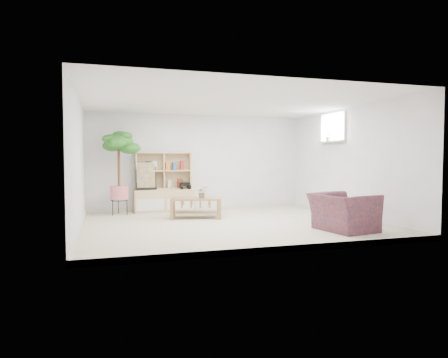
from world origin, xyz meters
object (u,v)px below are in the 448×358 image
object	(u,v)px
floor_tree	(119,173)
armchair	(343,210)
storage_unit	(164,182)
coffee_table	(196,208)

from	to	relation	value
floor_tree	armchair	bearing A→B (deg)	-40.63
storage_unit	floor_tree	distance (m)	1.13
coffee_table	floor_tree	distance (m)	2.01
coffee_table	armchair	xyz separation A→B (m)	(2.20, -2.26, 0.16)
storage_unit	armchair	size ratio (longest dim) A/B	1.40
coffee_table	floor_tree	bearing A→B (deg)	161.61
coffee_table	armchair	world-z (taller)	armchair
coffee_table	storage_unit	bearing A→B (deg)	125.45
coffee_table	floor_tree	size ratio (longest dim) A/B	0.56
storage_unit	coffee_table	bearing A→B (deg)	-67.91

